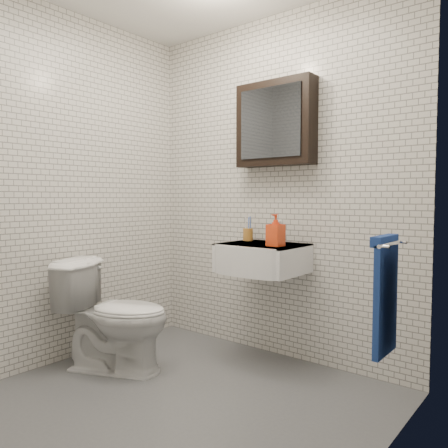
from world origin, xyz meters
TOP-DOWN VIEW (x-y plane):
  - ground at (0.00, 0.00)m, footprint 2.20×2.00m
  - room_shell at (0.00, 0.00)m, footprint 2.22×2.02m
  - washbasin at (0.05, 0.73)m, footprint 0.55×0.50m
  - faucet at (0.05, 0.93)m, footprint 0.06×0.20m
  - mirror_cabinet at (0.05, 0.93)m, footprint 0.60×0.15m
  - towel_rail at (1.04, 0.35)m, footprint 0.09×0.30m
  - toothbrush_cup at (-0.16, 0.89)m, footprint 0.08×0.08m
  - soap_bottle at (0.20, 0.70)m, footprint 0.10×0.10m
  - toilet at (-0.67, 0.05)m, footprint 0.84×0.69m

SIDE VIEW (x-z plane):
  - ground at x=0.00m, z-range 0.00..0.01m
  - toilet at x=-0.67m, z-range 0.00..0.75m
  - towel_rail at x=1.04m, z-range 0.43..1.01m
  - washbasin at x=0.05m, z-range 0.66..0.86m
  - toothbrush_cup at x=-0.16m, z-range 0.80..1.00m
  - faucet at x=0.05m, z-range 0.84..0.99m
  - soap_bottle at x=0.20m, z-range 0.85..1.07m
  - room_shell at x=0.00m, z-range 0.21..2.72m
  - mirror_cabinet at x=0.05m, z-range 1.40..2.00m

